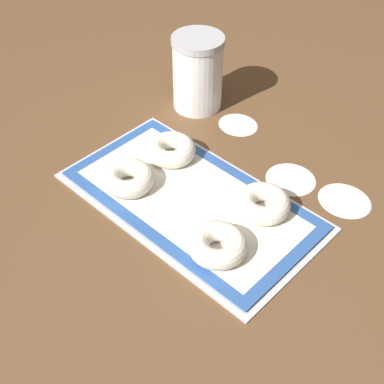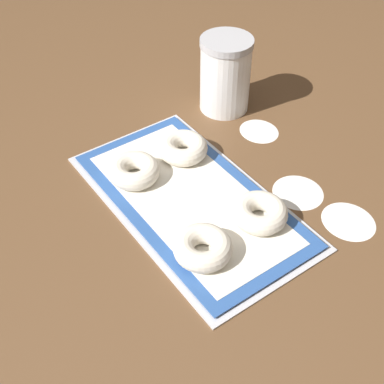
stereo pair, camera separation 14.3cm
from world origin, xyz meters
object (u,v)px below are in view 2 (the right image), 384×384
(bagel_front_right, at_px, (203,248))
(bagel_back_right, at_px, (260,213))
(bagel_back_left, at_px, (183,148))
(baking_tray, at_px, (192,202))
(flour_canister, at_px, (225,74))
(bagel_front_left, at_px, (134,171))

(bagel_front_right, relative_size, bagel_back_right, 1.00)
(bagel_back_left, height_order, bagel_back_right, same)
(baking_tray, bearing_deg, bagel_front_right, -27.93)
(bagel_back_right, xyz_separation_m, flour_canister, (-0.35, 0.19, 0.06))
(bagel_front_right, relative_size, bagel_back_left, 1.00)
(bagel_front_right, distance_m, bagel_back_left, 0.28)
(bagel_front_left, height_order, bagel_back_left, same)
(baking_tray, distance_m, bagel_back_right, 0.14)
(baking_tray, distance_m, bagel_front_right, 0.15)
(baking_tray, height_order, bagel_back_left, bagel_back_left)
(baking_tray, xyz_separation_m, flour_canister, (-0.23, 0.26, 0.09))
(bagel_back_right, height_order, flour_canister, flour_canister)
(baking_tray, relative_size, bagel_front_left, 4.89)
(baking_tray, relative_size, flour_canister, 2.89)
(bagel_front_right, bearing_deg, bagel_back_right, 92.83)
(bagel_back_left, distance_m, flour_canister, 0.23)
(flour_canister, bearing_deg, bagel_back_right, -28.40)
(bagel_back_left, bearing_deg, baking_tray, -27.55)
(bagel_front_right, distance_m, bagel_back_right, 0.14)
(flour_canister, bearing_deg, baking_tray, -48.58)
(baking_tray, relative_size, bagel_back_right, 4.89)
(bagel_front_left, distance_m, bagel_back_right, 0.27)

